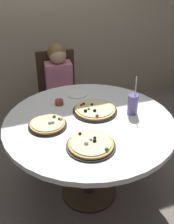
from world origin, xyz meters
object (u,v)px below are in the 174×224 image
at_px(pizza_pepperoni, 91,145).
at_px(soda_cup, 133,104).
at_px(chair_wooden, 58,91).
at_px(sauce_bowl, 59,102).
at_px(dining_table, 89,131).
at_px(plate_small, 77,94).
at_px(pizza_veggie, 48,124).
at_px(diner_child, 61,103).
at_px(pizza_cheese, 95,110).

xyz_separation_m(pizza_pepperoni, soda_cup, (0.45, 0.29, 0.06)).
height_order(chair_wooden, sauce_bowl, chair_wooden).
bearing_deg(soda_cup, dining_table, 178.36).
height_order(sauce_bowl, plate_small, sauce_bowl).
bearing_deg(pizza_veggie, soda_cup, -3.99).
height_order(dining_table, diner_child, diner_child).
bearing_deg(dining_table, soda_cup, -1.64).
xyz_separation_m(diner_child, soda_cup, (0.36, -0.83, 0.35)).
height_order(pizza_cheese, sauce_bowl, pizza_cheese).
bearing_deg(chair_wooden, soda_cup, -71.04).
height_order(pizza_veggie, plate_small, pizza_veggie).
bearing_deg(pizza_veggie, plate_small, 48.56).
distance_m(diner_child, plate_small, 0.47).
distance_m(diner_child, soda_cup, 0.97).
bearing_deg(diner_child, plate_small, -81.63).
distance_m(pizza_veggie, pizza_pepperoni, 0.40).
relative_size(chair_wooden, pizza_cheese, 2.68).
xyz_separation_m(chair_wooden, pizza_veggie, (-0.32, -0.96, 0.24)).
bearing_deg(pizza_pepperoni, plate_small, 78.82).
height_order(pizza_veggie, pizza_cheese, same).
bearing_deg(plate_small, sauce_bowl, -148.26).
bearing_deg(pizza_cheese, chair_wooden, 95.19).
bearing_deg(sauce_bowl, diner_child, 74.38).
distance_m(sauce_bowl, plate_small, 0.23).
distance_m(pizza_pepperoni, plate_small, 0.76).
distance_m(pizza_cheese, soda_cup, 0.30).
distance_m(chair_wooden, pizza_veggie, 1.04).
relative_size(pizza_pepperoni, soda_cup, 1.07).
distance_m(chair_wooden, soda_cup, 1.11).
height_order(pizza_pepperoni, plate_small, pizza_pepperoni).
height_order(dining_table, plate_small, plate_small).
height_order(dining_table, pizza_pepperoni, pizza_pepperoni).
height_order(chair_wooden, pizza_cheese, chair_wooden).
height_order(pizza_veggie, pizza_pepperoni, pizza_pepperoni).
xyz_separation_m(dining_table, plate_small, (0.05, 0.44, 0.09)).
bearing_deg(pizza_pepperoni, soda_cup, 32.47).
xyz_separation_m(pizza_cheese, plate_small, (-0.04, 0.33, -0.01)).
height_order(dining_table, chair_wooden, chair_wooden).
relative_size(dining_table, diner_child, 1.20).
xyz_separation_m(chair_wooden, diner_child, (-0.02, -0.18, -0.05)).
distance_m(chair_wooden, pizza_cheese, 0.92).
xyz_separation_m(diner_child, sauce_bowl, (-0.14, -0.49, 0.29)).
bearing_deg(pizza_veggie, pizza_pepperoni, -57.83).
relative_size(sauce_bowl, plate_small, 0.39).
distance_m(pizza_pepperoni, soda_cup, 0.54).
bearing_deg(soda_cup, diner_child, 113.74).
distance_m(pizza_veggie, plate_small, 0.54).
height_order(pizza_cheese, pizza_pepperoni, pizza_pepperoni).
bearing_deg(soda_cup, pizza_pepperoni, -147.53).
height_order(pizza_pepperoni, sauce_bowl, pizza_pepperoni).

